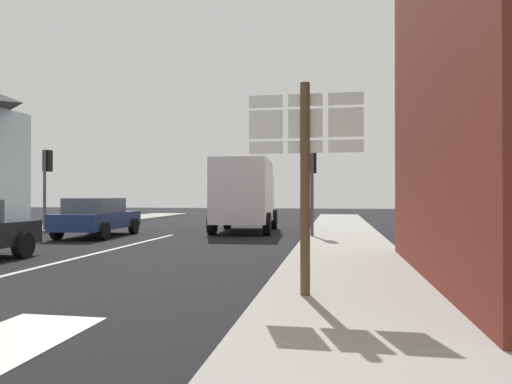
# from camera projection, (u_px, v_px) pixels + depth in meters

# --- Properties ---
(ground_plane) EXTENTS (80.00, 80.00, 0.00)m
(ground_plane) POSITION_uv_depth(u_px,v_px,m) (152.00, 240.00, 16.22)
(ground_plane) COLOR black
(sidewalk_right) EXTENTS (2.78, 44.00, 0.14)m
(sidewalk_right) POSITION_uv_depth(u_px,v_px,m) (345.00, 248.00, 13.12)
(sidewalk_right) COLOR gray
(sidewalk_right) RESTS_ON ground
(lane_centre_stripe) EXTENTS (0.16, 12.00, 0.01)m
(lane_centre_stripe) POSITION_uv_depth(u_px,v_px,m) (94.00, 254.00, 12.28)
(lane_centre_stripe) COLOR silver
(lane_centre_stripe) RESTS_ON ground
(lane_turn_arrow) EXTENTS (1.20, 2.20, 0.01)m
(lane_turn_arrow) POSITION_uv_depth(u_px,v_px,m) (4.00, 343.00, 4.89)
(lane_turn_arrow) COLOR silver
(lane_turn_arrow) RESTS_ON ground
(sedan_far) EXTENTS (2.12, 4.28, 1.47)m
(sedan_far) POSITION_uv_depth(u_px,v_px,m) (97.00, 217.00, 17.46)
(sedan_far) COLOR navy
(sedan_far) RESTS_ON ground
(delivery_truck) EXTENTS (2.70, 5.11, 3.05)m
(delivery_truck) POSITION_uv_depth(u_px,v_px,m) (245.00, 194.00, 19.68)
(delivery_truck) COLOR silver
(delivery_truck) RESTS_ON ground
(route_sign_post) EXTENTS (1.66, 0.14, 3.20)m
(route_sign_post) POSITION_uv_depth(u_px,v_px,m) (305.00, 166.00, 6.65)
(route_sign_post) COLOR brown
(route_sign_post) RESTS_ON ground
(traffic_light_near_right) EXTENTS (0.30, 0.49, 3.27)m
(traffic_light_near_right) POSITION_uv_depth(u_px,v_px,m) (312.00, 172.00, 16.43)
(traffic_light_near_right) COLOR #47474C
(traffic_light_near_right) RESTS_ON ground
(traffic_light_near_left) EXTENTS (0.30, 0.49, 3.47)m
(traffic_light_near_left) POSITION_uv_depth(u_px,v_px,m) (47.00, 172.00, 19.27)
(traffic_light_near_left) COLOR #47474C
(traffic_light_near_left) RESTS_ON ground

